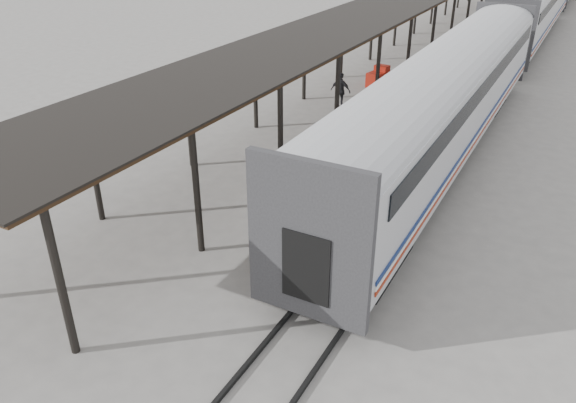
# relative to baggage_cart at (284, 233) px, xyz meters

# --- Properties ---
(ground) EXTENTS (160.00, 160.00, 0.00)m
(ground) POSITION_rel_baggage_cart_xyz_m (-0.91, 0.85, -0.65)
(ground) COLOR slate
(ground) RESTS_ON ground
(train) EXTENTS (3.45, 76.01, 4.01)m
(train) POSITION_rel_baggage_cart_xyz_m (2.28, 34.65, 2.04)
(train) COLOR silver
(train) RESTS_ON ground
(rails) EXTENTS (1.54, 150.00, 0.12)m
(rails) POSITION_rel_baggage_cart_xyz_m (2.29, 34.85, -0.59)
(rails) COLOR black
(rails) RESTS_ON ground
(baggage_cart) EXTENTS (1.87, 2.65, 0.86)m
(baggage_cart) POSITION_rel_baggage_cart_xyz_m (0.00, 0.00, 0.00)
(baggage_cart) COLOR brown
(baggage_cart) RESTS_ON ground
(suitcase_stack) EXTENTS (1.26, 1.34, 0.59)m
(suitcase_stack) POSITION_rel_baggage_cart_xyz_m (-0.23, 0.30, 0.41)
(suitcase_stack) COLOR #3B3B3E
(suitcase_stack) RESTS_ON baggage_cart
(luggage_tug) EXTENTS (1.08, 1.51, 1.22)m
(luggage_tug) POSITION_rel_baggage_cart_xyz_m (-3.58, 17.83, -0.09)
(luggage_tug) COLOR maroon
(luggage_tug) RESTS_ON ground
(porter) EXTENTS (0.45, 0.64, 1.67)m
(porter) POSITION_rel_baggage_cart_xyz_m (0.25, -0.65, 1.05)
(porter) COLOR navy
(porter) RESTS_ON baggage_cart
(pedestrian) EXTENTS (1.12, 0.50, 1.87)m
(pedestrian) POSITION_rel_baggage_cart_xyz_m (-3.98, 13.28, 0.29)
(pedestrian) COLOR black
(pedestrian) RESTS_ON ground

